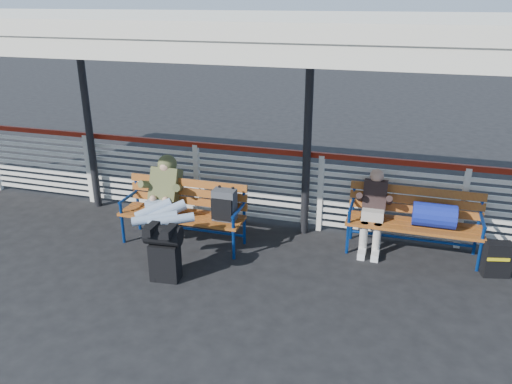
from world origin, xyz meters
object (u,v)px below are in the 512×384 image
(suitcase_side, at_px, (497,259))
(companion_person, at_px, (373,210))
(bench_left, at_px, (196,206))
(traveler_man, at_px, (163,207))
(bench_right, at_px, (423,216))
(luggage_stack, at_px, (164,251))

(suitcase_side, bearing_deg, companion_person, 156.12)
(bench_left, distance_m, suitcase_side, 4.05)
(traveler_man, bearing_deg, bench_left, 46.36)
(bench_left, relative_size, traveler_man, 1.10)
(bench_right, distance_m, traveler_man, 3.55)
(bench_left, xyz_separation_m, suitcase_side, (4.03, 0.28, -0.36))
(luggage_stack, xyz_separation_m, companion_person, (2.41, 1.61, 0.19))
(bench_right, bearing_deg, luggage_stack, -152.22)
(bench_left, relative_size, bench_right, 1.00)
(luggage_stack, relative_size, suitcase_side, 1.62)
(bench_right, xyz_separation_m, companion_person, (-0.67, -0.01, 0.01))
(bench_left, bearing_deg, luggage_stack, -89.23)
(bench_left, bearing_deg, suitcase_side, 3.97)
(bench_right, relative_size, traveler_man, 1.10)
(bench_right, distance_m, companion_person, 0.67)
(bench_right, height_order, traveler_man, traveler_man)
(companion_person, bearing_deg, traveler_man, -161.46)
(luggage_stack, relative_size, bench_left, 0.42)
(suitcase_side, bearing_deg, luggage_stack, -175.21)
(traveler_man, height_order, companion_person, traveler_man)
(luggage_stack, distance_m, suitcase_side, 4.23)
(luggage_stack, height_order, bench_left, bench_left)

